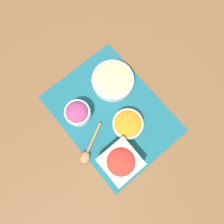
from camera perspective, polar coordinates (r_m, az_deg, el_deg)
name	(u,v)px	position (r m, az deg, el deg)	size (l,w,h in m)	color
ground_plane	(112,114)	(0.98, 0.00, -0.43)	(3.00, 3.00, 0.00)	brown
placemat	(112,114)	(0.98, 0.00, -0.40)	(0.55, 0.42, 0.00)	#195B6B
onion_bowl	(78,113)	(0.95, -8.93, -0.22)	(0.11, 0.11, 0.08)	silver
carrot_bowl	(128,124)	(0.94, 4.16, -3.12)	(0.13, 0.13, 0.05)	beige
cucumber_bowl	(113,80)	(0.99, 0.23, 8.28)	(0.19, 0.19, 0.06)	silver
tomato_bowl	(121,162)	(0.91, 2.29, -12.85)	(0.15, 0.15, 0.09)	white
wooden_spoon	(88,151)	(0.95, -6.36, -10.15)	(0.11, 0.18, 0.02)	#9E7042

